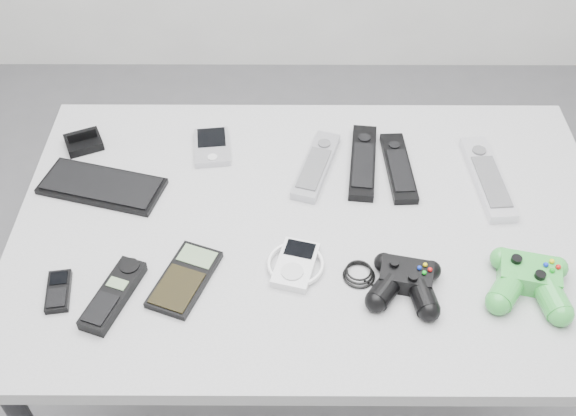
{
  "coord_description": "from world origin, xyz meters",
  "views": [
    {
      "loc": [
        -0.02,
        -0.93,
        1.78
      ],
      "look_at": [
        -0.03,
        0.01,
        0.82
      ],
      "focal_mm": 42.0,
      "sensor_mm": 36.0,
      "label": 1
    }
  ],
  "objects_px": {
    "mobile_phone": "(58,291)",
    "calculator": "(185,279)",
    "pda": "(212,146)",
    "controller_black": "(406,281)",
    "cordless_handset": "(113,295)",
    "mp3_player": "(296,264)",
    "desk": "(313,244)",
    "remote_silver_b": "(488,177)",
    "remote_black_a": "(363,161)",
    "remote_silver_a": "(316,165)",
    "pda_keyboard": "(102,186)",
    "remote_black_b": "(399,167)",
    "controller_green": "(530,280)"
  },
  "relations": [
    {
      "from": "remote_black_b",
      "to": "controller_black",
      "type": "xyz_separation_m",
      "value": [
        -0.02,
        -0.32,
        0.01
      ]
    },
    {
      "from": "remote_black_b",
      "to": "cordless_handset",
      "type": "distance_m",
      "value": 0.65
    },
    {
      "from": "pda",
      "to": "cordless_handset",
      "type": "xyz_separation_m",
      "value": [
        -0.14,
        -0.41,
        0.0
      ]
    },
    {
      "from": "remote_silver_b",
      "to": "cordless_handset",
      "type": "relative_size",
      "value": 1.55
    },
    {
      "from": "desk",
      "to": "remote_black_a",
      "type": "height_order",
      "value": "remote_black_a"
    },
    {
      "from": "mp3_player",
      "to": "pda",
      "type": "bearing_deg",
      "value": 133.33
    },
    {
      "from": "mp3_player",
      "to": "remote_silver_a",
      "type": "bearing_deg",
      "value": 95.22
    },
    {
      "from": "pda_keyboard",
      "to": "mobile_phone",
      "type": "height_order",
      "value": "same"
    },
    {
      "from": "remote_silver_a",
      "to": "remote_black_a",
      "type": "bearing_deg",
      "value": 24.31
    },
    {
      "from": "cordless_handset",
      "to": "controller_black",
      "type": "bearing_deg",
      "value": 22.31
    },
    {
      "from": "pda_keyboard",
      "to": "remote_silver_b",
      "type": "xyz_separation_m",
      "value": [
        0.81,
        0.02,
        0.0
      ]
    },
    {
      "from": "remote_silver_a",
      "to": "remote_black_b",
      "type": "distance_m",
      "value": 0.18
    },
    {
      "from": "remote_black_b",
      "to": "controller_green",
      "type": "xyz_separation_m",
      "value": [
        0.2,
        -0.32,
        0.02
      ]
    },
    {
      "from": "pda",
      "to": "controller_black",
      "type": "relative_size",
      "value": 0.53
    },
    {
      "from": "pda",
      "to": "mobile_phone",
      "type": "bearing_deg",
      "value": -128.18
    },
    {
      "from": "remote_black_b",
      "to": "mp3_player",
      "type": "distance_m",
      "value": 0.35
    },
    {
      "from": "desk",
      "to": "remote_black_b",
      "type": "bearing_deg",
      "value": 39.34
    },
    {
      "from": "remote_silver_b",
      "to": "controller_black",
      "type": "relative_size",
      "value": 1.09
    },
    {
      "from": "remote_silver_b",
      "to": "cordless_handset",
      "type": "xyz_separation_m",
      "value": [
        -0.73,
        -0.31,
        0.0
      ]
    },
    {
      "from": "cordless_handset",
      "to": "controller_black",
      "type": "xyz_separation_m",
      "value": [
        0.52,
        0.03,
        0.01
      ]
    },
    {
      "from": "desk",
      "to": "pda",
      "type": "height_order",
      "value": "pda"
    },
    {
      "from": "remote_black_a",
      "to": "calculator",
      "type": "height_order",
      "value": "remote_black_a"
    },
    {
      "from": "desk",
      "to": "controller_black",
      "type": "xyz_separation_m",
      "value": [
        0.16,
        -0.17,
        0.09
      ]
    },
    {
      "from": "pda",
      "to": "cordless_handset",
      "type": "height_order",
      "value": "cordless_handset"
    },
    {
      "from": "mobile_phone",
      "to": "calculator",
      "type": "distance_m",
      "value": 0.23
    },
    {
      "from": "mp3_player",
      "to": "desk",
      "type": "bearing_deg",
      "value": 87.5
    },
    {
      "from": "mp3_player",
      "to": "controller_black",
      "type": "bearing_deg",
      "value": 0.73
    },
    {
      "from": "cordless_handset",
      "to": "controller_green",
      "type": "xyz_separation_m",
      "value": [
        0.75,
        0.03,
        0.01
      ]
    },
    {
      "from": "mp3_player",
      "to": "controller_green",
      "type": "relative_size",
      "value": 0.71
    },
    {
      "from": "mobile_phone",
      "to": "remote_black_a",
      "type": "bearing_deg",
      "value": 22.59
    },
    {
      "from": "pda_keyboard",
      "to": "pda",
      "type": "distance_m",
      "value": 0.25
    },
    {
      "from": "pda_keyboard",
      "to": "remote_black_a",
      "type": "relative_size",
      "value": 1.11
    },
    {
      "from": "remote_silver_b",
      "to": "pda",
      "type": "bearing_deg",
      "value": 166.18
    },
    {
      "from": "desk",
      "to": "remote_black_b",
      "type": "distance_m",
      "value": 0.25
    },
    {
      "from": "desk",
      "to": "remote_silver_b",
      "type": "relative_size",
      "value": 4.82
    },
    {
      "from": "controller_black",
      "to": "controller_green",
      "type": "xyz_separation_m",
      "value": [
        0.22,
        0.0,
        0.0
      ]
    },
    {
      "from": "remote_silver_a",
      "to": "mobile_phone",
      "type": "height_order",
      "value": "remote_silver_a"
    },
    {
      "from": "remote_silver_b",
      "to": "mobile_phone",
      "type": "relative_size",
      "value": 2.74
    },
    {
      "from": "calculator",
      "to": "controller_black",
      "type": "bearing_deg",
      "value": 18.73
    },
    {
      "from": "cordless_handset",
      "to": "mp3_player",
      "type": "height_order",
      "value": "cordless_handset"
    },
    {
      "from": "desk",
      "to": "mp3_player",
      "type": "height_order",
      "value": "mp3_player"
    },
    {
      "from": "remote_silver_a",
      "to": "remote_black_a",
      "type": "height_order",
      "value": "same"
    },
    {
      "from": "desk",
      "to": "cordless_handset",
      "type": "relative_size",
      "value": 7.46
    },
    {
      "from": "desk",
      "to": "remote_silver_b",
      "type": "height_order",
      "value": "remote_silver_b"
    },
    {
      "from": "pda",
      "to": "controller_black",
      "type": "distance_m",
      "value": 0.54
    },
    {
      "from": "cordless_handset",
      "to": "remote_silver_b",
      "type": "bearing_deg",
      "value": 42.59
    },
    {
      "from": "remote_black_b",
      "to": "mp3_player",
      "type": "xyz_separation_m",
      "value": [
        -0.22,
        -0.27,
        0.0
      ]
    },
    {
      "from": "pda",
      "to": "remote_black_a",
      "type": "distance_m",
      "value": 0.33
    },
    {
      "from": "remote_black_a",
      "to": "remote_silver_a",
      "type": "bearing_deg",
      "value": -166.33
    },
    {
      "from": "remote_black_b",
      "to": "mobile_phone",
      "type": "height_order",
      "value": "remote_black_b"
    }
  ]
}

